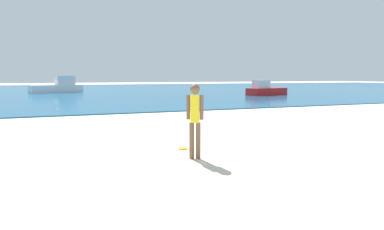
# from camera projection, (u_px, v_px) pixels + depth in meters

# --- Properties ---
(water) EXTENTS (160.00, 60.00, 0.06)m
(water) POSITION_uv_depth(u_px,v_px,m) (96.00, 90.00, 44.03)
(water) COLOR #14567F
(water) RESTS_ON ground
(person_standing) EXTENTS (0.34, 0.24, 1.67)m
(person_standing) POSITION_uv_depth(u_px,v_px,m) (195.00, 117.00, 7.13)
(person_standing) COLOR brown
(person_standing) RESTS_ON ground
(frisbee) EXTENTS (0.24, 0.24, 0.03)m
(frisbee) POSITION_uv_depth(u_px,v_px,m) (183.00, 148.00, 8.21)
(frisbee) COLOR orange
(frisbee) RESTS_ON ground
(boat_near) EXTENTS (4.43, 2.21, 1.44)m
(boat_near) POSITION_uv_depth(u_px,v_px,m) (266.00, 90.00, 30.92)
(boat_near) COLOR red
(boat_near) RESTS_ON water
(boat_far) EXTENTS (5.69, 3.54, 1.85)m
(boat_far) POSITION_uv_depth(u_px,v_px,m) (58.00, 87.00, 35.90)
(boat_far) COLOR white
(boat_far) RESTS_ON water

